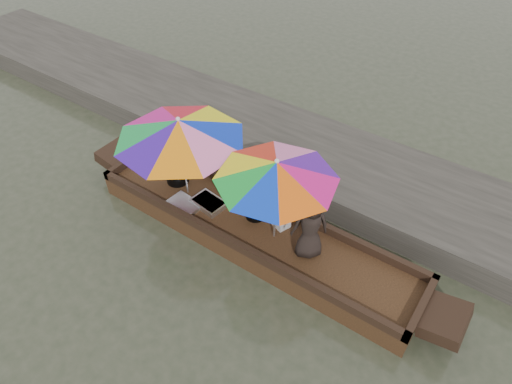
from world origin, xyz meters
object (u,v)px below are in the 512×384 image
Objects in this scene: charcoal_grill at (255,213)px; supply_bag at (281,219)px; tray_crayfish at (209,203)px; boat_hull at (253,232)px; tray_scallop at (184,205)px; vendor at (310,227)px; cooking_pot at (178,176)px; umbrella_bow at (183,157)px; umbrella_stern at (275,200)px.

charcoal_grill is 0.46m from supply_bag.
supply_bag is (1.26, 0.31, 0.09)m from tray_crayfish.
boat_hull is 0.32m from charcoal_grill.
tray_scallop is 2.02× the size of supply_bag.
boat_hull is 17.77× the size of charcoal_grill.
tray_crayfish is 1.98m from vendor.
umbrella_bow is (0.34, -0.13, 0.67)m from cooking_pot.
tray_scallop is at bearing -141.87° from tray_crayfish.
tray_crayfish is at bearing -177.07° from boat_hull.
boat_hull is 1.04m from umbrella_stern.
tray_crayfish is at bearing -178.02° from umbrella_stern.
cooking_pot is 1.67m from charcoal_grill.
tray_scallop is at bearing -165.88° from boat_hull.
tray_scallop is at bearing -156.58° from charcoal_grill.
supply_bag reaches higher than tray_scallop.
tray_crayfish is 0.31× the size of umbrella_stern.
vendor is (1.91, 0.05, 0.52)m from tray_crayfish.
charcoal_grill is (0.81, 0.23, 0.03)m from tray_crayfish.
tray_scallop is at bearing -169.42° from umbrella_stern.
supply_bag reaches higher than cooking_pot.
vendor is at bearing -2.56° from cooking_pot.
vendor is (2.77, -0.12, 0.46)m from cooking_pot.
cooking_pot is 2.27m from umbrella_stern.
tray_scallop is at bearing -39.42° from cooking_pot.
cooking_pot reaches higher than tray_crayfish.
umbrella_bow is (-1.40, 0.00, 0.95)m from boat_hull.
charcoal_grill is at bearing 2.05° from cooking_pot.
umbrella_stern is (0.42, 0.00, 0.95)m from boat_hull.
umbrella_bow reaches higher than vendor.
vendor reaches higher than supply_bag.
umbrella_stern reaches higher than boat_hull.
boat_hull is at bearing -40.56° from vendor.
cooking_pot is 0.19× the size of umbrella_bow.
umbrella_stern is at bearing 1.98° from tray_crayfish.
umbrella_bow is at bearing -171.92° from charcoal_grill.
tray_scallop is at bearing -32.94° from vendor.
umbrella_stern reaches higher than supply_bag.
umbrella_stern reaches higher than vendor.
umbrella_stern is at bearing -40.40° from vendor.
cooking_pot is 1.24× the size of charcoal_grill.
umbrella_bow reaches higher than tray_scallop.
tray_crayfish reaches higher than tray_scallop.
umbrella_stern is (1.63, 0.31, 0.74)m from tray_scallop.
umbrella_bow is at bearing 120.90° from tray_scallop.
umbrella_stern reaches higher than cooking_pot.
supply_bag is (2.11, 0.13, 0.02)m from cooking_pot.
charcoal_grill is 0.18× the size of umbrella_stern.
cooking_pot is at bearing -177.95° from charcoal_grill.
vendor reaches higher than cooking_pot.
supply_bag is (1.59, 0.57, 0.10)m from tray_scallop.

